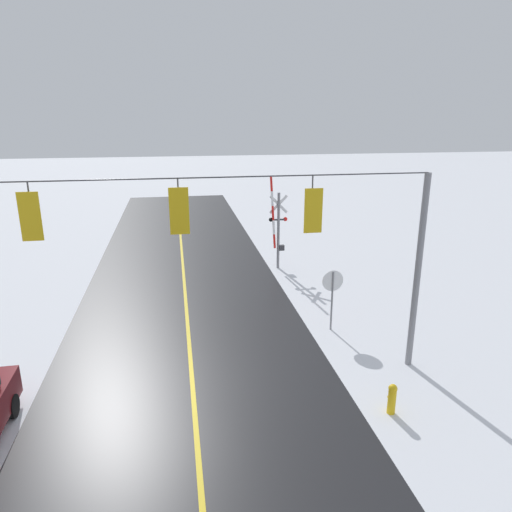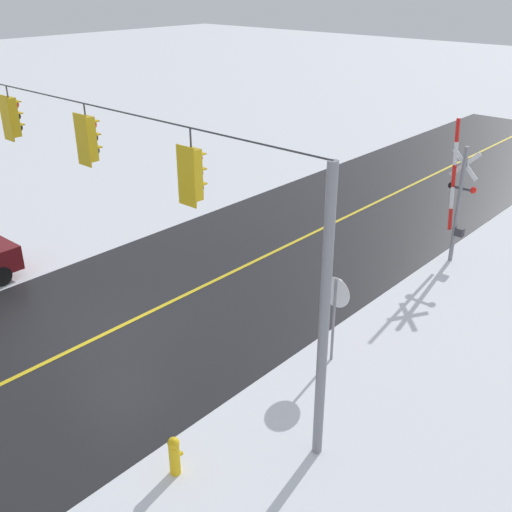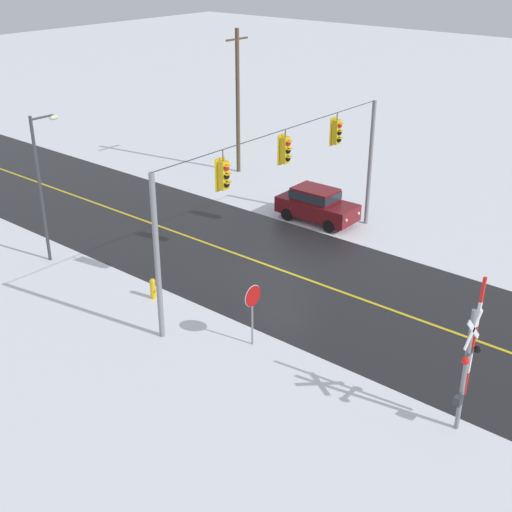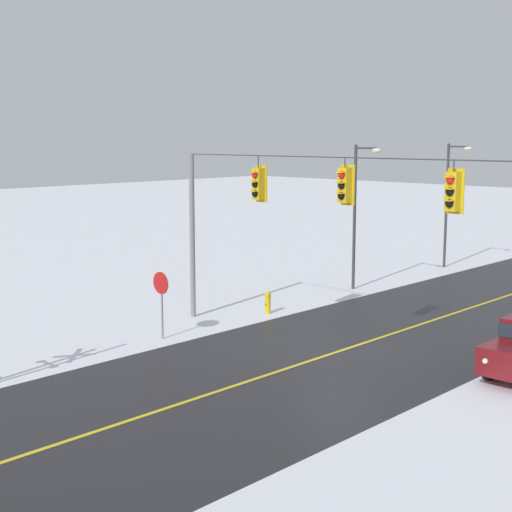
{
  "view_description": "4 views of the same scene",
  "coord_description": "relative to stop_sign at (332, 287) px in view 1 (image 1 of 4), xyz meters",
  "views": [
    {
      "loc": [
        0.24,
        12.52,
        7.82
      ],
      "look_at": [
        -2.54,
        -3.33,
        2.92
      ],
      "focal_mm": 32.81,
      "sensor_mm": 36.0,
      "label": 1
    },
    {
      "loc": [
        -12.41,
        7.94,
        8.97
      ],
      "look_at": [
        -3.16,
        -2.39,
        2.42
      ],
      "focal_mm": 42.08,
      "sensor_mm": 36.0,
      "label": 2
    },
    {
      "loc": [
        -21.08,
        -16.2,
        13.16
      ],
      "look_at": [
        -4.0,
        -1.94,
        2.7
      ],
      "focal_mm": 47.83,
      "sensor_mm": 36.0,
      "label": 3
    },
    {
      "loc": [
        14.3,
        -18.66,
        6.81
      ],
      "look_at": [
        -1.23,
        -2.52,
        3.27
      ],
      "focal_mm": 52.8,
      "sensor_mm": 36.0,
      "label": 4
    }
  ],
  "objects": [
    {
      "name": "ground_plane",
      "position": [
        5.32,
        2.9,
        -1.71
      ],
      "size": [
        160.0,
        160.0,
        0.0
      ],
      "primitive_type": "plane",
      "color": "white"
    },
    {
      "name": "signal_span",
      "position": [
        5.4,
        2.89,
        2.54
      ],
      "size": [
        14.2,
        0.47,
        6.22
      ],
      "color": "gray",
      "rests_on": "ground"
    },
    {
      "name": "stop_sign",
      "position": [
        0.0,
        0.0,
        0.0
      ],
      "size": [
        0.8,
        0.09,
        2.35
      ],
      "color": "gray",
      "rests_on": "ground"
    },
    {
      "name": "railroad_crossing",
      "position": [
        0.4,
        -7.57,
        0.59
      ],
      "size": [
        0.98,
        0.31,
        4.83
      ],
      "color": "gray",
      "rests_on": "ground"
    },
    {
      "name": "fire_hydrant",
      "position": [
        0.05,
        5.25,
        -1.25
      ],
      "size": [
        0.24,
        0.31,
        0.88
      ],
      "color": "gold",
      "rests_on": "ground"
    }
  ]
}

